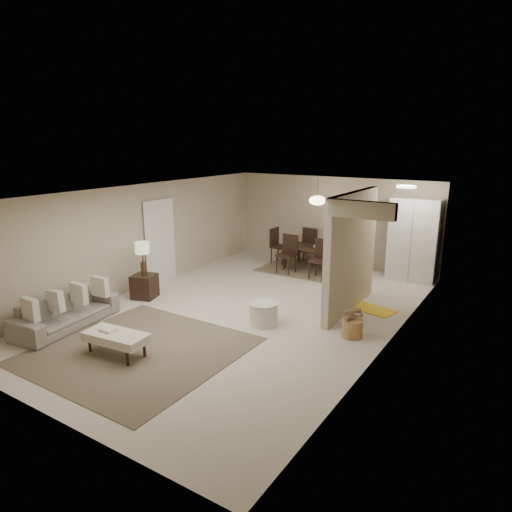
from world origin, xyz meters
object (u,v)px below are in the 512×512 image
Objects in this scene: ottoman_bench at (116,337)px; side_table at (145,286)px; pantry_cabinet at (414,240)px; sofa at (66,312)px; dining_table at (316,259)px; wicker_basket at (352,328)px; round_pouf at (264,314)px.

ottoman_bench is 2.86m from side_table.
pantry_cabinet is 1.01× the size of sofa.
sofa is (-4.80, -6.67, -0.75)m from pantry_cabinet.
dining_table is at bearing -27.87° from sofa.
sofa reaches higher than side_table.
side_table is 0.32× the size of dining_table.
round_pouf is at bearing -167.03° from wicker_basket.
pantry_cabinet reaches higher than round_pouf.
pantry_cabinet is at bearing 90.15° from wicker_basket.
wicker_basket is at bearing -69.89° from sofa.
round_pouf is at bearing 2.52° from side_table.
pantry_cabinet is 1.83× the size of ottoman_bench.
sofa is at bearing -108.65° from dining_table.
ottoman_bench reaches higher than wicker_basket.
sofa is 3.81× the size of side_table.
pantry_cabinet is at bearing 70.01° from round_pouf.
pantry_cabinet is at bearing -43.19° from sofa.
pantry_cabinet is 3.66× the size of round_pouf.
ottoman_bench is 2.80m from round_pouf.
dining_table is (2.27, 4.23, 0.03)m from side_table.
pantry_cabinet is 5.43× the size of wicker_basket.
sofa is 3.80m from round_pouf.
sofa reaches higher than wicker_basket.
ottoman_bench is 4.15m from wicker_basket.
round_pouf is (1.39, 2.43, -0.09)m from ottoman_bench.
ottoman_bench is 6.55m from dining_table.
wicker_basket is (4.76, 0.52, -0.11)m from side_table.
dining_table is (2.32, 6.22, -0.00)m from sofa.
wicker_basket is at bearing 36.58° from ottoman_bench.
side_table is at bearing -177.48° from round_pouf.
sofa is at bearing 164.26° from ottoman_bench.
pantry_cabinet is 7.64m from ottoman_bench.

